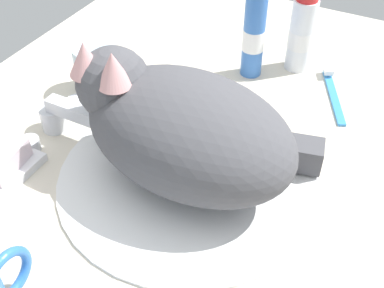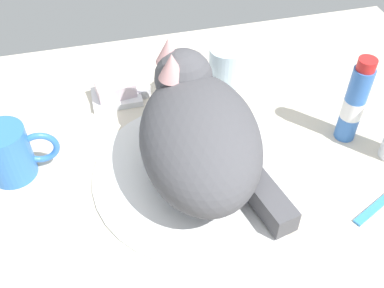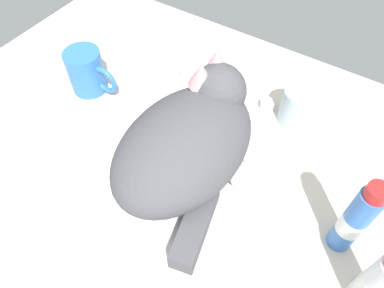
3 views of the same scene
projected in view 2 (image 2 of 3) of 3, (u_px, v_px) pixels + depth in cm
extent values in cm
cube|color=beige|center=(199.00, 180.00, 73.68)|extent=(110.00, 82.50, 3.00)
cylinder|color=white|center=(199.00, 172.00, 72.33)|extent=(33.57, 33.57, 0.81)
cylinder|color=silver|center=(170.00, 83.00, 86.21)|extent=(3.60, 3.60, 3.58)
cube|color=silver|center=(174.00, 83.00, 81.54)|extent=(2.00, 7.88, 2.00)
cylinder|color=silver|center=(143.00, 91.00, 85.95)|extent=(2.80, 2.80, 1.80)
cylinder|color=silver|center=(197.00, 82.00, 87.72)|extent=(2.80, 2.80, 1.80)
ellipsoid|color=#4C4C51|center=(200.00, 139.00, 67.20)|extent=(20.21, 28.57, 13.64)
sphere|color=#4C4C51|center=(181.00, 78.00, 71.45)|extent=(10.03, 10.03, 9.21)
ellipsoid|color=white|center=(183.00, 96.00, 71.62)|extent=(5.61, 6.44, 5.07)
cone|color=#DB9E9E|center=(172.00, 66.00, 67.06)|extent=(4.52, 4.52, 4.15)
cone|color=#DB9E9E|center=(168.00, 50.00, 69.94)|extent=(4.52, 4.52, 4.15)
cube|color=#4C4C51|center=(262.00, 194.00, 66.42)|extent=(6.51, 13.68, 3.64)
ellipsoid|color=white|center=(246.00, 136.00, 75.07)|extent=(4.11, 5.91, 3.28)
cylinder|color=#3372C6|center=(7.00, 153.00, 69.57)|extent=(7.18, 7.18, 8.95)
torus|color=#3372C6|center=(40.00, 148.00, 70.39)|extent=(6.01, 1.00, 6.01)
cylinder|color=silver|center=(226.00, 65.00, 86.76)|extent=(6.65, 6.65, 7.51)
cube|color=white|center=(117.00, 97.00, 85.13)|extent=(9.00, 6.40, 1.20)
cube|color=silver|center=(115.00, 88.00, 83.74)|extent=(7.38, 5.30, 2.73)
cylinder|color=#3870C6|center=(354.00, 105.00, 73.76)|extent=(3.43, 3.43, 13.89)
cylinder|color=white|center=(353.00, 108.00, 74.25)|extent=(3.49, 3.49, 3.47)
cylinder|color=red|center=(367.00, 65.00, 68.19)|extent=(2.91, 2.91, 1.80)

